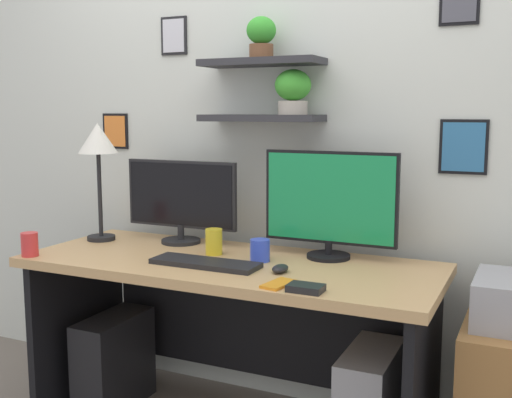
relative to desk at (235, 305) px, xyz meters
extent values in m
cube|color=silver|center=(0.00, 0.38, 0.81)|extent=(4.40, 0.04, 2.70)
cube|color=#2D2D33|center=(0.00, 0.26, 0.78)|extent=(0.54, 0.20, 0.03)
cube|color=#2D2D33|center=(0.00, 0.26, 1.02)|extent=(0.54, 0.20, 0.03)
cylinder|color=#B2A899|center=(0.15, 0.26, 0.82)|extent=(0.13, 0.13, 0.06)
ellipsoid|color=green|center=(0.15, 0.26, 0.92)|extent=(0.16, 0.16, 0.13)
cylinder|color=brown|center=(0.00, 0.26, 1.07)|extent=(0.11, 0.11, 0.06)
ellipsoid|color=green|center=(0.00, 0.26, 1.16)|extent=(0.13, 0.13, 0.12)
cube|color=black|center=(-0.87, 0.36, 0.71)|extent=(0.15, 0.02, 0.18)
cube|color=orange|center=(-0.87, 0.35, 0.71)|extent=(0.13, 0.00, 0.16)
cube|color=black|center=(0.85, 0.36, 0.67)|extent=(0.19, 0.02, 0.22)
cube|color=teal|center=(0.85, 0.35, 0.67)|extent=(0.16, 0.00, 0.20)
cube|color=black|center=(0.81, 0.36, 1.23)|extent=(0.15, 0.02, 0.18)
cube|color=#4C4C56|center=(0.81, 0.35, 1.23)|extent=(0.13, 0.00, 0.16)
cube|color=black|center=(-0.50, 0.36, 1.17)|extent=(0.14, 0.02, 0.18)
cube|color=silver|center=(-0.50, 0.35, 1.17)|extent=(0.12, 0.00, 0.16)
cube|color=tan|center=(0.00, -0.06, 0.19)|extent=(1.71, 0.68, 0.04)
cube|color=black|center=(-0.79, -0.06, -0.19)|extent=(0.04, 0.62, 0.71)
cube|color=black|center=(0.79, -0.06, -0.19)|extent=(0.04, 0.62, 0.71)
cube|color=black|center=(0.00, 0.24, -0.15)|extent=(1.51, 0.02, 0.50)
cylinder|color=black|center=(-0.36, 0.15, 0.22)|extent=(0.18, 0.18, 0.02)
cylinder|color=black|center=(-0.36, 0.15, 0.26)|extent=(0.03, 0.03, 0.07)
cube|color=black|center=(-0.36, 0.16, 0.43)|extent=(0.56, 0.02, 0.31)
cube|color=black|center=(-0.36, 0.15, 0.43)|extent=(0.54, 0.00, 0.28)
cylinder|color=black|center=(0.36, 0.15, 0.22)|extent=(0.18, 0.18, 0.02)
cylinder|color=black|center=(0.36, 0.15, 0.25)|extent=(0.03, 0.03, 0.06)
cube|color=black|center=(0.36, 0.16, 0.46)|extent=(0.56, 0.02, 0.38)
cube|color=#198C4C|center=(0.36, 0.15, 0.46)|extent=(0.54, 0.00, 0.36)
cube|color=black|center=(-0.04, -0.17, 0.22)|extent=(0.44, 0.14, 0.02)
ellipsoid|color=black|center=(0.26, -0.14, 0.22)|extent=(0.06, 0.09, 0.03)
cylinder|color=black|center=(-0.73, 0.05, 0.22)|extent=(0.13, 0.13, 0.02)
cylinder|color=black|center=(-0.73, 0.05, 0.42)|extent=(0.02, 0.02, 0.39)
cone|color=white|center=(-0.73, 0.05, 0.69)|extent=(0.18, 0.18, 0.14)
cube|color=orange|center=(0.33, -0.31, 0.21)|extent=(0.09, 0.15, 0.01)
cylinder|color=blue|center=(0.12, -0.02, 0.25)|extent=(0.08, 0.08, 0.09)
cylinder|color=red|center=(-0.79, -0.34, 0.26)|extent=(0.07, 0.07, 0.10)
cube|color=black|center=(0.44, -0.34, 0.22)|extent=(0.12, 0.08, 0.02)
cylinder|color=yellow|center=(-0.10, 0.01, 0.26)|extent=(0.07, 0.07, 0.11)
cube|color=black|center=(-0.59, -0.06, -0.33)|extent=(0.18, 0.40, 0.43)
camera|label=1|loc=(1.14, -2.24, 0.81)|focal=43.46mm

